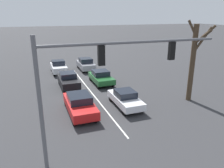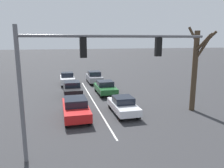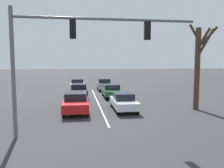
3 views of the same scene
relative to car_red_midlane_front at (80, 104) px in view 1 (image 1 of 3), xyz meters
The scene contains 10 objects.
ground_plane 7.85m from the car_red_midlane_front, 105.02° to the right, with size 240.00×240.00×0.00m, color #333335.
lane_stripe_left_divider 4.93m from the car_red_midlane_front, 114.53° to the right, with size 0.12×18.22×0.01m, color silver.
car_red_midlane_front is the anchor object (origin of this frame).
car_white_leftlane_front 3.78m from the car_red_midlane_front, behind, with size 1.70×4.14×1.40m.
car_darkgreen_leftlane_second 7.64m from the car_red_midlane_front, 119.70° to the right, with size 1.88×4.20×1.44m.
car_black_midlane_second 6.54m from the car_red_midlane_front, 91.80° to the right, with size 1.78×4.18×1.55m.
car_gray_leftlane_third 13.68m from the car_red_midlane_front, 105.49° to the right, with size 1.79×4.23×1.63m.
car_silver_midlane_third 12.90m from the car_red_midlane_front, 89.94° to the right, with size 1.77×4.03×1.62m.
traffic_signal_gantry 6.91m from the car_red_midlane_front, 88.76° to the left, with size 9.48×0.37×6.53m.
bare_tree_near 10.21m from the car_red_midlane_front, behind, with size 1.67×2.37×6.90m.
Camera 1 is at (5.01, 22.92, 7.36)m, focal length 35.00 mm.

